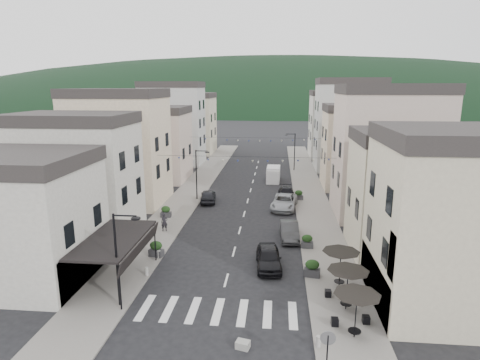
{
  "coord_description": "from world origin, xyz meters",
  "views": [
    {
      "loc": [
        3.38,
        -19.51,
        13.26
      ],
      "look_at": [
        -0.53,
        21.85,
        3.5
      ],
      "focal_mm": 30.0,
      "sensor_mm": 36.0,
      "label": 1
    }
  ],
  "objects_px": {
    "pedestrian_b": "(135,227)",
    "delivery_van": "(273,174)",
    "parked_car_e": "(208,196)",
    "parked_car_c": "(284,202)",
    "parked_car_a": "(269,258)",
    "parked_car_b": "(289,231)",
    "pedestrian_a": "(164,222)",
    "parked_car_d": "(287,193)"
  },
  "relations": [
    {
      "from": "parked_car_a",
      "to": "parked_car_d",
      "type": "bearing_deg",
      "value": 80.11
    },
    {
      "from": "parked_car_a",
      "to": "parked_car_b",
      "type": "distance_m",
      "value": 6.21
    },
    {
      "from": "parked_car_a",
      "to": "pedestrian_a",
      "type": "height_order",
      "value": "pedestrian_a"
    },
    {
      "from": "parked_car_a",
      "to": "pedestrian_a",
      "type": "xyz_separation_m",
      "value": [
        -9.8,
        6.5,
        0.2
      ]
    },
    {
      "from": "delivery_van",
      "to": "pedestrian_b",
      "type": "bearing_deg",
      "value": -115.99
    },
    {
      "from": "parked_car_d",
      "to": "parked_car_e",
      "type": "bearing_deg",
      "value": -169.43
    },
    {
      "from": "parked_car_a",
      "to": "pedestrian_b",
      "type": "distance_m",
      "value": 13.08
    },
    {
      "from": "parked_car_b",
      "to": "pedestrian_b",
      "type": "height_order",
      "value": "pedestrian_b"
    },
    {
      "from": "delivery_van",
      "to": "pedestrian_b",
      "type": "relative_size",
      "value": 2.84
    },
    {
      "from": "parked_car_c",
      "to": "pedestrian_b",
      "type": "relative_size",
      "value": 3.4
    },
    {
      "from": "parked_car_c",
      "to": "parked_car_e",
      "type": "xyz_separation_m",
      "value": [
        -8.85,
        1.85,
        -0.04
      ]
    },
    {
      "from": "parked_car_c",
      "to": "parked_car_e",
      "type": "relative_size",
      "value": 1.29
    },
    {
      "from": "parked_car_c",
      "to": "parked_car_d",
      "type": "xyz_separation_m",
      "value": [
        0.35,
        4.27,
        -0.13
      ]
    },
    {
      "from": "pedestrian_b",
      "to": "parked_car_c",
      "type": "bearing_deg",
      "value": 56.45
    },
    {
      "from": "delivery_van",
      "to": "parked_car_c",
      "type": "bearing_deg",
      "value": -82.47
    },
    {
      "from": "delivery_van",
      "to": "pedestrian_a",
      "type": "bearing_deg",
      "value": -112.78
    },
    {
      "from": "parked_car_a",
      "to": "parked_car_b",
      "type": "xyz_separation_m",
      "value": [
        1.71,
        5.97,
        -0.03
      ]
    },
    {
      "from": "parked_car_e",
      "to": "parked_car_d",
      "type": "bearing_deg",
      "value": -172.95
    },
    {
      "from": "parked_car_d",
      "to": "pedestrian_a",
      "type": "height_order",
      "value": "pedestrian_a"
    },
    {
      "from": "delivery_van",
      "to": "parked_car_a",
      "type": "bearing_deg",
      "value": -88.39
    },
    {
      "from": "parked_car_b",
      "to": "parked_car_d",
      "type": "relative_size",
      "value": 0.99
    },
    {
      "from": "pedestrian_b",
      "to": "parked_car_e",
      "type": "bearing_deg",
      "value": 88.78
    },
    {
      "from": "parked_car_a",
      "to": "pedestrian_b",
      "type": "bearing_deg",
      "value": 152.55
    },
    {
      "from": "parked_car_a",
      "to": "parked_car_d",
      "type": "height_order",
      "value": "parked_car_a"
    },
    {
      "from": "parked_car_c",
      "to": "delivery_van",
      "type": "distance_m",
      "value": 13.25
    },
    {
      "from": "parked_car_b",
      "to": "pedestrian_b",
      "type": "relative_size",
      "value": 2.71
    },
    {
      "from": "parked_car_b",
      "to": "parked_car_c",
      "type": "height_order",
      "value": "parked_car_c"
    },
    {
      "from": "delivery_van",
      "to": "pedestrian_a",
      "type": "relative_size",
      "value": 2.76
    },
    {
      "from": "pedestrian_b",
      "to": "delivery_van",
      "type": "bearing_deg",
      "value": 82.47
    },
    {
      "from": "parked_car_a",
      "to": "parked_car_b",
      "type": "height_order",
      "value": "parked_car_a"
    },
    {
      "from": "pedestrian_b",
      "to": "parked_car_d",
      "type": "bearing_deg",
      "value": 65.85
    },
    {
      "from": "delivery_van",
      "to": "pedestrian_b",
      "type": "xyz_separation_m",
      "value": [
        -12.05,
        -23.08,
        -0.14
      ]
    },
    {
      "from": "parked_car_d",
      "to": "delivery_van",
      "type": "bearing_deg",
      "value": 96.78
    },
    {
      "from": "pedestrian_a",
      "to": "parked_car_d",
      "type": "bearing_deg",
      "value": 21.96
    },
    {
      "from": "parked_car_c",
      "to": "parked_car_d",
      "type": "distance_m",
      "value": 4.28
    },
    {
      "from": "parked_car_b",
      "to": "parked_car_e",
      "type": "bearing_deg",
      "value": 128.45
    },
    {
      "from": "parked_car_b",
      "to": "parked_car_c",
      "type": "xyz_separation_m",
      "value": [
        -0.35,
        8.97,
        0.04
      ]
    },
    {
      "from": "parked_car_e",
      "to": "pedestrian_b",
      "type": "bearing_deg",
      "value": 61.05
    },
    {
      "from": "parked_car_d",
      "to": "pedestrian_a",
      "type": "bearing_deg",
      "value": -136.33
    },
    {
      "from": "parked_car_e",
      "to": "parked_car_c",
      "type": "bearing_deg",
      "value": 160.52
    },
    {
      "from": "parked_car_a",
      "to": "pedestrian_b",
      "type": "xyz_separation_m",
      "value": [
        -12.07,
        5.03,
        0.17
      ]
    },
    {
      "from": "parked_car_c",
      "to": "parked_car_e",
      "type": "bearing_deg",
      "value": 175.45
    }
  ]
}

